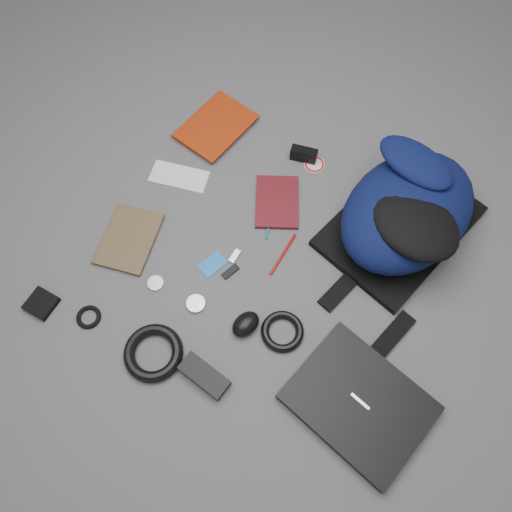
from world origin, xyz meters
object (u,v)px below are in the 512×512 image
at_px(mouse, 246,324).
at_px(pouch, 41,304).
at_px(laptop, 359,402).
at_px(backpack, 408,211).
at_px(comic_book, 105,233).
at_px(power_brick, 204,376).
at_px(dvd_case, 277,202).
at_px(textbook_red, 195,113).
at_px(compact_camera, 304,155).

distance_m(mouse, pouch, 0.61).
bearing_deg(laptop, backpack, 114.09).
bearing_deg(comic_book, mouse, -18.50).
xyz_separation_m(backpack, power_brick, (-0.35, -0.68, -0.09)).
distance_m(backpack, dvd_case, 0.41).
bearing_deg(dvd_case, pouch, -151.69).
height_order(dvd_case, pouch, pouch).
height_order(laptop, power_brick, same).
xyz_separation_m(backpack, pouch, (-0.89, -0.69, -0.10)).
bearing_deg(mouse, textbook_red, 149.41).
relative_size(laptop, mouse, 4.03).
height_order(backpack, textbook_red, backpack).
xyz_separation_m(laptop, pouch, (-0.96, -0.12, -0.01)).
height_order(power_brick, pouch, power_brick).
distance_m(compact_camera, power_brick, 0.80).
distance_m(dvd_case, pouch, 0.79).
distance_m(backpack, compact_camera, 0.41).
bearing_deg(power_brick, mouse, 89.08).
bearing_deg(laptop, power_brick, -147.61).
xyz_separation_m(textbook_red, mouse, (0.50, -0.63, 0.01)).
bearing_deg(compact_camera, laptop, -65.30).
height_order(compact_camera, mouse, compact_camera).
relative_size(comic_book, compact_camera, 2.46).
relative_size(laptop, comic_book, 1.62).
xyz_separation_m(compact_camera, pouch, (-0.51, -0.82, -0.01)).
height_order(mouse, power_brick, mouse).
relative_size(textbook_red, mouse, 2.89).
xyz_separation_m(comic_book, compact_camera, (0.46, 0.53, 0.02)).
relative_size(textbook_red, dvd_case, 1.32).
distance_m(textbook_red, mouse, 0.81).
bearing_deg(dvd_case, mouse, -101.41).
height_order(textbook_red, compact_camera, compact_camera).
xyz_separation_m(dvd_case, pouch, (-0.50, -0.62, 0.00)).
xyz_separation_m(comic_book, dvd_case, (0.45, 0.33, -0.00)).
distance_m(dvd_case, power_brick, 0.61).
bearing_deg(power_brick, pouch, -166.62).
distance_m(laptop, pouch, 0.96).
relative_size(comic_book, mouse, 2.48).
height_order(laptop, compact_camera, compact_camera).
bearing_deg(power_brick, laptop, 27.17).
bearing_deg(backpack, compact_camera, -178.53).
height_order(laptop, pouch, laptop).
height_order(textbook_red, power_brick, power_brick).
xyz_separation_m(textbook_red, dvd_case, (0.41, -0.21, -0.01)).
relative_size(textbook_red, power_brick, 1.79).
relative_size(dvd_case, power_brick, 1.35).
bearing_deg(backpack, laptop, -63.98).
bearing_deg(power_brick, dvd_case, 106.24).
xyz_separation_m(laptop, dvd_case, (-0.46, 0.49, -0.01)).
distance_m(backpack, textbook_red, 0.82).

